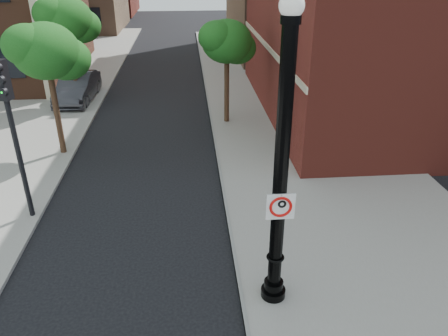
{
  "coord_description": "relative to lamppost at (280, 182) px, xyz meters",
  "views": [
    {
      "loc": [
        0.91,
        -8.19,
        7.76
      ],
      "look_at": [
        1.78,
        2.0,
        2.69
      ],
      "focal_mm": 35.0,
      "sensor_mm": 36.0,
      "label": 1
    }
  ],
  "objects": [
    {
      "name": "ground",
      "position": [
        -2.82,
        0.03,
        -3.3
      ],
      "size": [
        120.0,
        120.0,
        0.0
      ],
      "primitive_type": "plane",
      "color": "black",
      "rests_on": "ground"
    },
    {
      "name": "sidewalk_right",
      "position": [
        3.18,
        10.03,
        -3.24
      ],
      "size": [
        8.0,
        60.0,
        0.12
      ],
      "primitive_type": "cube",
      "color": "gray",
      "rests_on": "ground"
    },
    {
      "name": "sidewalk_left",
      "position": [
        -11.82,
        18.03,
        -3.24
      ],
      "size": [
        10.0,
        50.0,
        0.12
      ],
      "primitive_type": "cube",
      "color": "gray",
      "rests_on": "ground"
    },
    {
      "name": "curb_edge",
      "position": [
        -0.77,
        10.03,
        -3.23
      ],
      "size": [
        0.1,
        60.0,
        0.14
      ],
      "primitive_type": "cube",
      "color": "gray",
      "rests_on": "ground"
    },
    {
      "name": "lamppost",
      "position": [
        0.0,
        0.0,
        0.0
      ],
      "size": [
        0.6,
        0.6,
        7.14
      ],
      "color": "black",
      "rests_on": "ground"
    },
    {
      "name": "no_parking_sign",
      "position": [
        0.0,
        -0.18,
        -0.49
      ],
      "size": [
        0.64,
        0.07,
        0.64
      ],
      "rotation": [
        0.0,
        0.0,
        -0.01
      ],
      "color": "white",
      "rests_on": "ground"
    },
    {
      "name": "parked_car",
      "position": [
        -8.2,
        16.85,
        -2.49
      ],
      "size": [
        1.88,
        4.95,
        1.61
      ],
      "primitive_type": "imported",
      "rotation": [
        0.0,
        0.0,
        -0.04
      ],
      "color": "#2D2D32",
      "rests_on": "ground"
    },
    {
      "name": "traffic_signal_left",
      "position": [
        -7.08,
        4.31,
        0.39
      ],
      "size": [
        0.43,
        0.48,
        5.46
      ],
      "rotation": [
        0.0,
        0.0,
        -0.33
      ],
      "color": "black",
      "rests_on": "ground"
    },
    {
      "name": "traffic_signal_right",
      "position": [
        1.98,
        8.6,
        0.34
      ],
      "size": [
        0.36,
        0.45,
        5.4
      ],
      "rotation": [
        0.0,
        0.0,
        -0.09
      ],
      "color": "black",
      "rests_on": "ground"
    },
    {
      "name": "utility_pole",
      "position": [
        1.92,
        7.98,
        -0.44
      ],
      "size": [
        0.11,
        0.11,
        5.72
      ],
      "primitive_type": "cylinder",
      "color": "#999999",
      "rests_on": "ground"
    },
    {
      "name": "street_tree_a",
      "position": [
        -7.25,
        9.36,
        1.0
      ],
      "size": [
        3.02,
        2.73,
        5.44
      ],
      "color": "#332014",
      "rests_on": "ground"
    },
    {
      "name": "street_tree_b",
      "position": [
        -8.07,
        16.36,
        1.27
      ],
      "size": [
        3.21,
        2.9,
        5.78
      ],
      "color": "#332014",
      "rests_on": "ground"
    },
    {
      "name": "street_tree_c",
      "position": [
        0.01,
        12.56,
        0.68
      ],
      "size": [
        2.8,
        2.53,
        5.04
      ],
      "color": "#332014",
      "rests_on": "ground"
    }
  ]
}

